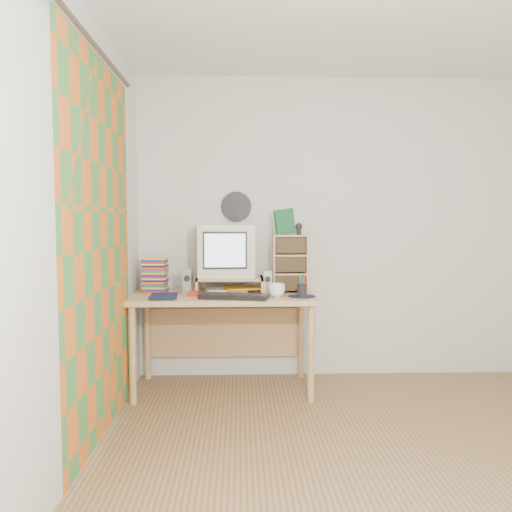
{
  "coord_description": "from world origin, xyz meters",
  "views": [
    {
      "loc": [
        -0.9,
        -2.43,
        1.31
      ],
      "look_at": [
        -0.78,
        1.33,
        1.05
      ],
      "focal_mm": 35.0,
      "sensor_mm": 36.0,
      "label": 1
    }
  ],
  "objects": [
    {
      "name": "back_wall",
      "position": [
        0.0,
        1.75,
        1.25
      ],
      "size": [
        3.5,
        0.0,
        3.5
      ],
      "primitive_type": "plane",
      "rotation": [
        1.57,
        0.0,
        0.0
      ],
      "color": "silver",
      "rests_on": "floor"
    },
    {
      "name": "diary",
      "position": [
        -1.56,
        1.2,
        0.77
      ],
      "size": [
        0.25,
        0.2,
        0.05
      ],
      "primitive_type": "imported",
      "rotation": [
        0.0,
        0.0,
        0.07
      ],
      "color": "#0D1732",
      "rests_on": "desk"
    },
    {
      "name": "cd_rack",
      "position": [
        -0.51,
        1.47,
        0.98
      ],
      "size": [
        0.28,
        0.15,
        0.45
      ],
      "primitive_type": "cube",
      "rotation": [
        0.0,
        0.0,
        0.03
      ],
      "color": "tan",
      "rests_on": "desk"
    },
    {
      "name": "webcam",
      "position": [
        -0.44,
        1.47,
        1.25
      ],
      "size": [
        0.06,
        0.06,
        0.09
      ],
      "primitive_type": null,
      "rotation": [
        0.0,
        0.0,
        0.12
      ],
      "color": "black",
      "rests_on": "cd_rack"
    },
    {
      "name": "wall_disc",
      "position": [
        -0.93,
        1.73,
        1.43
      ],
      "size": [
        0.25,
        0.02,
        0.25
      ],
      "primitive_type": "cylinder",
      "rotation": [
        1.57,
        0.0,
        0.0
      ],
      "color": "black",
      "rests_on": "back_wall"
    },
    {
      "name": "monitor_riser",
      "position": [
        -0.98,
        1.48,
        0.84
      ],
      "size": [
        0.52,
        0.3,
        0.12
      ],
      "color": "tan",
      "rests_on": "desk"
    },
    {
      "name": "red_box",
      "position": [
        -1.26,
        1.27,
        0.77
      ],
      "size": [
        0.08,
        0.05,
        0.04
      ],
      "primitive_type": "cube",
      "rotation": [
        0.0,
        0.0,
        -0.01
      ],
      "color": "#B11D12",
      "rests_on": "desk"
    },
    {
      "name": "speaker_right",
      "position": [
        -0.69,
        1.4,
        0.84
      ],
      "size": [
        0.07,
        0.07,
        0.18
      ],
      "primitive_type": "cube",
      "rotation": [
        0.0,
        0.0,
        0.05
      ],
      "color": "#9F9FA3",
      "rests_on": "desk"
    },
    {
      "name": "keyboard",
      "position": [
        -0.94,
        1.14,
        0.77
      ],
      "size": [
        0.52,
        0.27,
        0.03
      ],
      "primitive_type": "cube",
      "rotation": [
        0.0,
        0.0,
        -0.22
      ],
      "color": "black",
      "rests_on": "desk"
    },
    {
      "name": "crt_monitor",
      "position": [
        -1.01,
        1.53,
        1.08
      ],
      "size": [
        0.46,
        0.46,
        0.41
      ],
      "primitive_type": "cube",
      "rotation": [
        0.0,
        0.0,
        0.07
      ],
      "color": "beige",
      "rests_on": "monitor_riser"
    },
    {
      "name": "speaker_left",
      "position": [
        -1.31,
        1.4,
        0.84
      ],
      "size": [
        0.08,
        0.08,
        0.19
      ],
      "primitive_type": "cube",
      "rotation": [
        0.0,
        0.0,
        -0.13
      ],
      "color": "#9F9FA3",
      "rests_on": "desk"
    },
    {
      "name": "left_wall",
      "position": [
        -1.75,
        0.0,
        1.25
      ],
      "size": [
        0.0,
        3.5,
        3.5
      ],
      "primitive_type": "plane",
      "rotation": [
        1.57,
        0.0,
        1.57
      ],
      "color": "silver",
      "rests_on": "floor"
    },
    {
      "name": "mug",
      "position": [
        -0.63,
        1.23,
        0.8
      ],
      "size": [
        0.14,
        0.14,
        0.1
      ],
      "primitive_type": "imported",
      "rotation": [
        0.0,
        0.0,
        -0.1
      ],
      "color": "white",
      "rests_on": "desk"
    },
    {
      "name": "game_box",
      "position": [
        -0.55,
        1.46,
        1.3
      ],
      "size": [
        0.16,
        0.08,
        0.2
      ],
      "primitive_type": "cube",
      "rotation": [
        0.0,
        0.0,
        0.34
      ],
      "color": "#18552F",
      "rests_on": "cd_rack"
    },
    {
      "name": "dvd_stack",
      "position": [
        -1.57,
        1.51,
        0.88
      ],
      "size": [
        0.19,
        0.14,
        0.26
      ],
      "primitive_type": null,
      "rotation": [
        0.0,
        0.0,
        -0.08
      ],
      "color": "brown",
      "rests_on": "desk"
    },
    {
      "name": "curtain",
      "position": [
        -1.71,
        0.48,
        1.15
      ],
      "size": [
        0.0,
        2.2,
        2.2
      ],
      "primitive_type": "plane",
      "rotation": [
        1.57,
        0.0,
        1.57
      ],
      "color": "#D05F1D",
      "rests_on": "left_wall"
    },
    {
      "name": "floor",
      "position": [
        0.0,
        0.0,
        0.0
      ],
      "size": [
        3.5,
        3.5,
        0.0
      ],
      "primitive_type": "plane",
      "color": "olive",
      "rests_on": "ground"
    },
    {
      "name": "mousepad",
      "position": [
        -0.44,
        1.23,
        0.75
      ],
      "size": [
        0.24,
        0.24,
        0.0
      ],
      "primitive_type": "cylinder",
      "rotation": [
        0.0,
        0.0,
        -0.18
      ],
      "color": "#0F1A34",
      "rests_on": "desk"
    },
    {
      "name": "papers",
      "position": [
        -0.97,
        1.48,
        0.77
      ],
      "size": [
        0.35,
        0.3,
        0.04
      ],
      "primitive_type": null,
      "rotation": [
        0.0,
        0.0,
        0.27
      ],
      "color": "silver",
      "rests_on": "desk"
    },
    {
      "name": "pen_cup",
      "position": [
        -0.45,
        1.17,
        0.82
      ],
      "size": [
        0.09,
        0.09,
        0.14
      ],
      "primitive_type": null,
      "rotation": [
        0.0,
        0.0,
        -0.27
      ],
      "color": "black",
      "rests_on": "desk"
    },
    {
      "name": "desk",
      "position": [
        -1.03,
        1.44,
        0.62
      ],
      "size": [
        1.4,
        0.7,
        0.75
      ],
      "color": "tan",
      "rests_on": "floor"
    }
  ]
}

